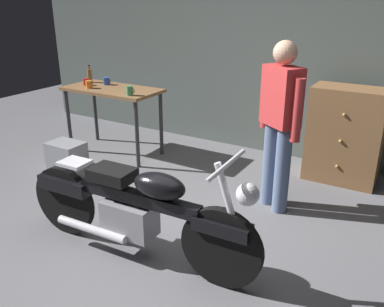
% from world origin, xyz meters
% --- Properties ---
extents(ground_plane, '(12.00, 12.00, 0.00)m').
position_xyz_m(ground_plane, '(0.00, 0.00, 0.00)').
color(ground_plane, slate).
extents(back_wall, '(8.00, 0.12, 3.10)m').
position_xyz_m(back_wall, '(0.00, 2.80, 1.55)').
color(back_wall, '#56605B').
rests_on(back_wall, ground_plane).
extents(workbench, '(1.30, 0.64, 0.90)m').
position_xyz_m(workbench, '(-1.81, 1.65, 0.79)').
color(workbench, brown).
rests_on(workbench, ground_plane).
extents(motorcycle, '(2.19, 0.60, 1.00)m').
position_xyz_m(motorcycle, '(-0.06, -0.13, 0.45)').
color(motorcycle, black).
rests_on(motorcycle, ground_plane).
extents(person_standing, '(0.49, 0.39, 1.67)m').
position_xyz_m(person_standing, '(0.61, 1.27, 0.93)').
color(person_standing, slate).
rests_on(person_standing, ground_plane).
extents(wooden_dresser, '(0.80, 0.47, 1.10)m').
position_xyz_m(wooden_dresser, '(1.05, 2.30, 0.55)').
color(wooden_dresser, brown).
rests_on(wooden_dresser, ground_plane).
extents(storage_bin, '(0.44, 0.32, 0.34)m').
position_xyz_m(storage_bin, '(-1.96, 0.90, 0.17)').
color(storage_bin, gray).
rests_on(storage_bin, ground_plane).
extents(mug_blue_enamel, '(0.12, 0.09, 0.10)m').
position_xyz_m(mug_blue_enamel, '(-2.02, 1.77, 0.95)').
color(mug_blue_enamel, '#2D51AD').
rests_on(mug_blue_enamel, workbench).
extents(mug_green_speckled, '(0.12, 0.08, 0.11)m').
position_xyz_m(mug_green_speckled, '(-1.34, 1.44, 0.96)').
color(mug_green_speckled, '#3D7F4C').
rests_on(mug_green_speckled, workbench).
extents(mug_red_diner, '(0.11, 0.07, 0.09)m').
position_xyz_m(mug_red_diner, '(-2.23, 1.61, 0.95)').
color(mug_red_diner, red).
rests_on(mug_red_diner, workbench).
extents(mug_orange_travel, '(0.12, 0.08, 0.10)m').
position_xyz_m(mug_orange_travel, '(-2.06, 1.49, 0.95)').
color(mug_orange_travel, orange).
rests_on(mug_orange_travel, workbench).
extents(bottle, '(0.06, 0.06, 0.24)m').
position_xyz_m(bottle, '(-2.33, 1.78, 1.00)').
color(bottle, olive).
rests_on(bottle, workbench).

